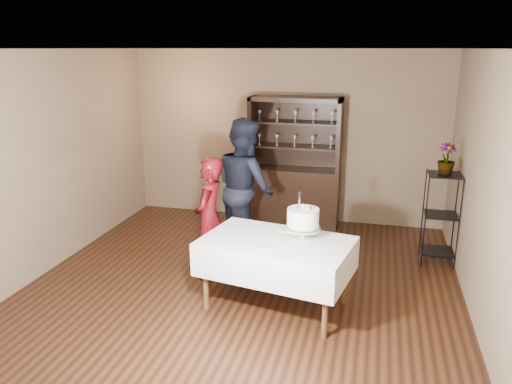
# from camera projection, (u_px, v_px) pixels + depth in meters

# --- Properties ---
(floor) EXTENTS (5.00, 5.00, 0.00)m
(floor) POSITION_uv_depth(u_px,v_px,m) (245.00, 283.00, 5.98)
(floor) COLOR black
(floor) RESTS_ON ground
(ceiling) EXTENTS (5.00, 5.00, 0.00)m
(ceiling) POSITION_uv_depth(u_px,v_px,m) (243.00, 49.00, 5.23)
(ceiling) COLOR silver
(ceiling) RESTS_ON back_wall
(back_wall) EXTENTS (5.00, 0.02, 2.70)m
(back_wall) POSITION_uv_depth(u_px,v_px,m) (285.00, 137.00, 7.93)
(back_wall) COLOR brown
(back_wall) RESTS_ON floor
(wall_left) EXTENTS (0.02, 5.00, 2.70)m
(wall_left) POSITION_uv_depth(u_px,v_px,m) (50.00, 162.00, 6.18)
(wall_left) COLOR brown
(wall_left) RESTS_ON floor
(wall_right) EXTENTS (0.02, 5.00, 2.70)m
(wall_right) POSITION_uv_depth(u_px,v_px,m) (483.00, 188.00, 5.02)
(wall_right) COLOR brown
(wall_right) RESTS_ON floor
(china_hutch) EXTENTS (1.40, 0.48, 2.00)m
(china_hutch) POSITION_uv_depth(u_px,v_px,m) (294.00, 183.00, 7.85)
(china_hutch) COLOR black
(china_hutch) RESTS_ON floor
(plant_etagere) EXTENTS (0.42, 0.42, 1.20)m
(plant_etagere) POSITION_uv_depth(u_px,v_px,m) (441.00, 215.00, 6.39)
(plant_etagere) COLOR black
(plant_etagere) RESTS_ON floor
(cake_table) EXTENTS (1.69, 1.22, 0.77)m
(cake_table) POSITION_uv_depth(u_px,v_px,m) (276.00, 256.00, 5.27)
(cake_table) COLOR silver
(cake_table) RESTS_ON floor
(woman) EXTENTS (0.37, 0.55, 1.49)m
(woman) POSITION_uv_depth(u_px,v_px,m) (209.00, 219.00, 5.95)
(woman) COLOR #38050E
(woman) RESTS_ON floor
(man) EXTENTS (1.12, 1.14, 1.85)m
(man) POSITION_uv_depth(u_px,v_px,m) (245.00, 188.00, 6.60)
(man) COLOR black
(man) RESTS_ON floor
(cake) EXTENTS (0.44, 0.44, 0.52)m
(cake) POSITION_uv_depth(u_px,v_px,m) (303.00, 220.00, 5.22)
(cake) COLOR beige
(cake) RESTS_ON cake_table
(plate_near) EXTENTS (0.22, 0.22, 0.01)m
(plate_near) POSITION_uv_depth(u_px,v_px,m) (265.00, 246.00, 5.04)
(plate_near) COLOR beige
(plate_near) RESTS_ON cake_table
(plate_far) EXTENTS (0.18, 0.18, 0.01)m
(plate_far) POSITION_uv_depth(u_px,v_px,m) (285.00, 230.00, 5.49)
(plate_far) COLOR beige
(plate_far) RESTS_ON cake_table
(potted_plant) EXTENTS (0.27, 0.27, 0.39)m
(potted_plant) POSITION_uv_depth(u_px,v_px,m) (447.00, 159.00, 6.19)
(potted_plant) COLOR #41632F
(potted_plant) RESTS_ON plant_etagere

